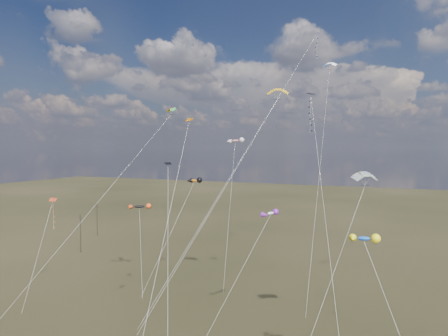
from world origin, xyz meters
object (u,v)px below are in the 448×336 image
at_px(novelty_black_orange, 139,207).
at_px(parafoil_yellow, 277,90).
at_px(utility_pole_far, 97,219).
at_px(utility_pole_near, 80,233).
at_px(diamond_black_high, 312,123).

bearing_deg(novelty_black_orange, parafoil_yellow, -5.19).
distance_m(utility_pole_far, novelty_black_orange, 36.69).
height_order(utility_pole_near, utility_pole_far, same).
relative_size(diamond_black_high, parafoil_yellow, 0.97).
relative_size(utility_pole_near, diamond_black_high, 0.27).
bearing_deg(utility_pole_near, diamond_black_high, -9.76).
bearing_deg(diamond_black_high, utility_pole_near, 170.24).
height_order(diamond_black_high, novelty_black_orange, diamond_black_high).
bearing_deg(utility_pole_near, novelty_black_orange, -20.73).
height_order(parafoil_yellow, novelty_black_orange, parafoil_yellow).
relative_size(diamond_black_high, novelty_black_orange, 2.37).
xyz_separation_m(utility_pole_far, parafoil_yellow, (53.08, -23.99, 25.58)).
relative_size(parafoil_yellow, novelty_black_orange, 2.45).
relative_size(utility_pole_near, utility_pole_far, 1.00).
distance_m(utility_pole_near, novelty_black_orange, 23.26).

